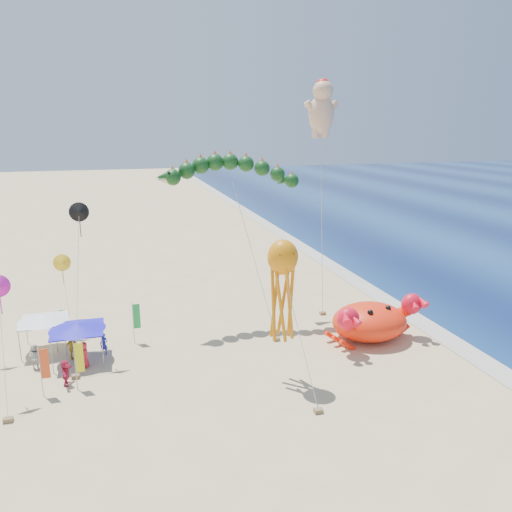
# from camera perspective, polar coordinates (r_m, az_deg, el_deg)

# --- Properties ---
(ground) EXTENTS (320.00, 320.00, 0.00)m
(ground) POSITION_cam_1_polar(r_m,az_deg,el_deg) (37.62, 3.82, -10.16)
(ground) COLOR #D1B784
(ground) RESTS_ON ground
(foam_strip) EXTENTS (320.00, 320.00, 0.00)m
(foam_strip) POSITION_cam_1_polar(r_m,az_deg,el_deg) (42.89, 19.26, -7.77)
(foam_strip) COLOR silver
(foam_strip) RESTS_ON ground
(crab_inflatable) EXTENTS (7.83, 5.99, 3.43)m
(crab_inflatable) POSITION_cam_1_polar(r_m,az_deg,el_deg) (38.97, 12.93, -7.19)
(crab_inflatable) COLOR #FF2B0D
(crab_inflatable) RESTS_ON ground
(dragon_kite) EXTENTS (11.48, 6.78, 13.26)m
(dragon_kite) POSITION_cam_1_polar(r_m,az_deg,el_deg) (39.57, -2.95, 9.18)
(dragon_kite) COLOR #0F3913
(dragon_kite) RESTS_ON ground
(cherub_kite) EXTENTS (2.42, 5.25, 19.64)m
(cherub_kite) POSITION_cam_1_polar(r_m,az_deg,el_deg) (44.89, 7.53, 16.50)
(cherub_kite) COLOR #E5B28C
(cherub_kite) RESTS_ON ground
(octopus_kite) EXTENTS (1.95, 5.43, 9.17)m
(octopus_kite) POSITION_cam_1_polar(r_m,az_deg,el_deg) (30.63, 3.05, -3.01)
(octopus_kite) COLOR orange
(octopus_kite) RESTS_ON ground
(canopy_blue) EXTENTS (3.77, 3.77, 2.71)m
(canopy_blue) POSITION_cam_1_polar(r_m,az_deg,el_deg) (36.60, -19.76, -7.61)
(canopy_blue) COLOR gray
(canopy_blue) RESTS_ON ground
(canopy_white) EXTENTS (3.51, 3.51, 2.71)m
(canopy_white) POSITION_cam_1_polar(r_m,az_deg,el_deg) (39.02, -23.13, -6.56)
(canopy_white) COLOR gray
(canopy_white) RESTS_ON ground
(feather_flags) EXTENTS (10.94, 6.34, 3.20)m
(feather_flags) POSITION_cam_1_polar(r_m,az_deg,el_deg) (35.33, -21.37, -9.34)
(feather_flags) COLOR gray
(feather_flags) RESTS_ON ground
(beachgoers) EXTENTS (5.26, 10.46, 1.82)m
(beachgoers) POSITION_cam_1_polar(r_m,az_deg,el_deg) (37.52, -20.86, -9.78)
(beachgoers) COLOR #B91D42
(beachgoers) RESTS_ON ground
(small_kites) EXTENTS (8.04, 12.44, 10.90)m
(small_kites) POSITION_cam_1_polar(r_m,az_deg,el_deg) (36.29, -24.10, -1.06)
(small_kites) COLOR #E24B80
(small_kites) RESTS_ON ground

